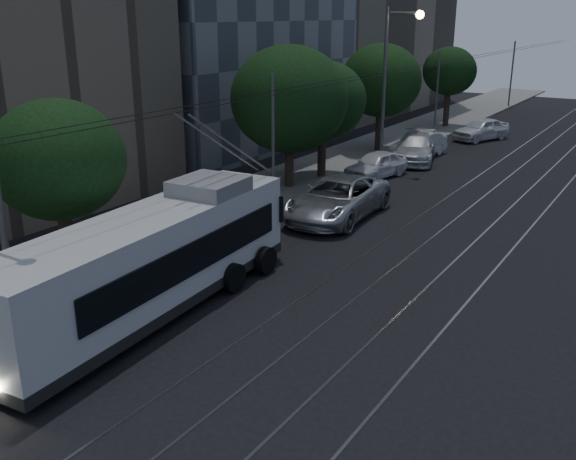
% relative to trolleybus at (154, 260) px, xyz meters
% --- Properties ---
extents(ground, '(120.00, 120.00, 0.00)m').
position_rel_trolleybus_xyz_m(ground, '(2.90, -0.10, -1.59)').
color(ground, black).
rests_on(ground, ground).
extents(sidewalk, '(5.00, 90.00, 0.15)m').
position_rel_trolleybus_xyz_m(sidewalk, '(-4.60, 19.90, -1.51)').
color(sidewalk, slate).
rests_on(sidewalk, ground).
extents(tram_rails, '(4.52, 90.00, 0.02)m').
position_rel_trolleybus_xyz_m(tram_rails, '(5.40, 19.90, -1.58)').
color(tram_rails, gray).
rests_on(tram_rails, ground).
extents(overhead_wires, '(2.23, 90.00, 6.00)m').
position_rel_trolleybus_xyz_m(overhead_wires, '(-2.07, 19.90, 1.88)').
color(overhead_wires, black).
rests_on(overhead_wires, ground).
extents(trolleybus, '(3.18, 11.60, 5.63)m').
position_rel_trolleybus_xyz_m(trolleybus, '(0.00, 0.00, 0.00)').
color(trolleybus, silver).
rests_on(trolleybus, ground).
extents(pickup_silver, '(3.16, 6.31, 1.71)m').
position_rel_trolleybus_xyz_m(pickup_silver, '(0.20, 10.91, -0.73)').
color(pickup_silver, '#B0B3B8').
rests_on(pickup_silver, ground).
extents(car_white_a, '(2.44, 4.39, 1.41)m').
position_rel_trolleybus_xyz_m(car_white_a, '(-1.40, 18.28, -0.88)').
color(car_white_a, white).
rests_on(car_white_a, ground).
extents(car_white_b, '(3.61, 5.85, 1.58)m').
position_rel_trolleybus_xyz_m(car_white_b, '(-1.13, 23.26, -0.80)').
color(car_white_b, silver).
rests_on(car_white_b, ground).
extents(car_white_c, '(2.21, 4.70, 1.49)m').
position_rel_trolleybus_xyz_m(car_white_c, '(-1.40, 24.40, -0.84)').
color(car_white_c, silver).
rests_on(car_white_c, ground).
extents(car_white_d, '(3.41, 4.81, 1.52)m').
position_rel_trolleybus_xyz_m(car_white_d, '(0.20, 32.06, -0.83)').
color(car_white_d, white).
rests_on(car_white_d, ground).
extents(tree_1, '(4.10, 4.10, 5.98)m').
position_rel_trolleybus_xyz_m(tree_1, '(-3.60, -0.10, 2.53)').
color(tree_1, black).
rests_on(tree_1, ground).
extents(tree_2, '(5.70, 5.70, 7.01)m').
position_rel_trolleybus_xyz_m(tree_2, '(-4.10, 13.90, 2.85)').
color(tree_2, black).
rests_on(tree_2, ground).
extents(tree_3, '(4.48, 4.48, 6.15)m').
position_rel_trolleybus_xyz_m(tree_3, '(-3.77, 16.59, 2.52)').
color(tree_3, black).
rests_on(tree_3, ground).
extents(tree_4, '(4.94, 4.94, 6.69)m').
position_rel_trolleybus_xyz_m(tree_4, '(-4.10, 24.50, 2.86)').
color(tree_4, black).
rests_on(tree_4, ground).
extents(tree_5, '(4.00, 4.00, 6.06)m').
position_rel_trolleybus_xyz_m(tree_5, '(-3.60, 35.75, 2.64)').
color(tree_5, black).
rests_on(tree_5, ground).
extents(streetlamp_far, '(2.15, 0.44, 8.72)m').
position_rel_trolleybus_xyz_m(streetlamp_far, '(-1.90, 20.92, 3.74)').
color(streetlamp_far, '#5D5C5F').
rests_on(streetlamp_far, ground).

